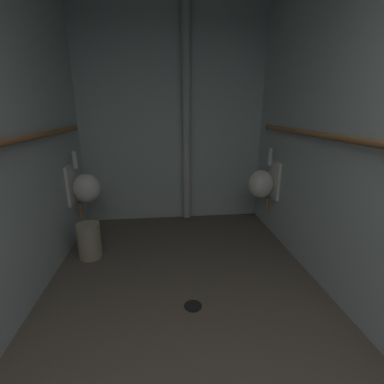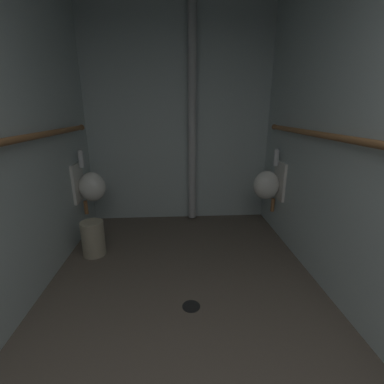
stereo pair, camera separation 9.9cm
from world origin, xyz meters
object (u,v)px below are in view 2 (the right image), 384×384
Objects in this scene: urinal_right_mid at (268,184)px; standpipe_back_wall at (192,117)px; waste_bin at (93,238)px; urinal_left_mid at (90,186)px; floor_drain at (191,306)px.

standpipe_back_wall is (-0.86, 0.51, 0.75)m from urinal_right_mid.
urinal_right_mid is at bearing 11.53° from waste_bin.
standpipe_back_wall reaches higher than urinal_left_mid.
urinal_left_mid reaches higher than waste_bin.
waste_bin is at bearing -75.67° from urinal_left_mid.
urinal_left_mid and urinal_right_mid have the same top height.
floor_drain is 1.30m from waste_bin.
waste_bin is at bearing -140.11° from standpipe_back_wall.
urinal_right_mid is at bearing -30.59° from standpipe_back_wall.
urinal_right_mid is at bearing 51.81° from floor_drain.
urinal_right_mid is 1.25m from standpipe_back_wall.
urinal_right_mid is 1.70m from floor_drain.
urinal_right_mid is 5.39× the size of floor_drain.
standpipe_back_wall is at bearing 149.41° from urinal_right_mid.
floor_drain is at bearing -128.19° from urinal_right_mid.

